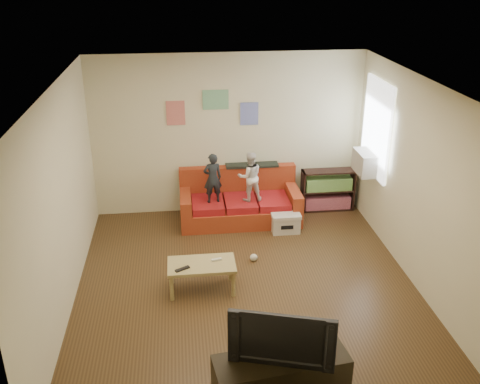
{
  "coord_description": "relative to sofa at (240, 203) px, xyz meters",
  "views": [
    {
      "loc": [
        -0.79,
        -5.98,
        4.05
      ],
      "look_at": [
        0.0,
        0.8,
        1.05
      ],
      "focal_mm": 40.0,
      "sensor_mm": 36.0,
      "label": 1
    }
  ],
  "objects": [
    {
      "name": "child_a",
      "position": [
        -0.45,
        -0.17,
        0.54
      ],
      "size": [
        0.33,
        0.24,
        0.83
      ],
      "primitive_type": "imported",
      "rotation": [
        0.0,
        0.0,
        3.31
      ],
      "color": "black",
      "rests_on": "sofa"
    },
    {
      "name": "artwork_center",
      "position": [
        -0.34,
        0.42,
        1.66
      ],
      "size": [
        0.42,
        0.01,
        0.32
      ],
      "primitive_type": "cube",
      "color": "#72B27F",
      "rests_on": "room_shell"
    },
    {
      "name": "tv_stand",
      "position": [
        -0.06,
        -4.04,
        -0.04
      ],
      "size": [
        1.37,
        0.61,
        0.5
      ],
      "primitive_type": "cube",
      "rotation": [
        0.0,
        0.0,
        0.13
      ],
      "color": "black",
      "rests_on": "ground"
    },
    {
      "name": "room_shell",
      "position": [
        -0.14,
        -2.07,
        1.06
      ],
      "size": [
        4.52,
        5.02,
        2.72
      ],
      "color": "#4D351C",
      "rests_on": "ground"
    },
    {
      "name": "artwork_right",
      "position": [
        0.21,
        0.42,
        1.41
      ],
      "size": [
        0.3,
        0.01,
        0.38
      ],
      "primitive_type": "cube",
      "color": "#727FCC",
      "rests_on": "room_shell"
    },
    {
      "name": "coffee_table",
      "position": [
        -0.74,
        -2.04,
        0.05
      ],
      "size": [
        0.88,
        0.48,
        0.4
      ],
      "color": "tan",
      "rests_on": "ground"
    },
    {
      "name": "file_box",
      "position": [
        0.68,
        -0.52,
        -0.13
      ],
      "size": [
        0.46,
        0.35,
        0.32
      ],
      "color": "beige",
      "rests_on": "ground"
    },
    {
      "name": "artwork_left",
      "position": [
        -0.99,
        0.42,
        1.46
      ],
      "size": [
        0.3,
        0.01,
        0.4
      ],
      "primitive_type": "cube",
      "color": "#D87266",
      "rests_on": "room_shell"
    },
    {
      "name": "child_b",
      "position": [
        0.15,
        -0.17,
        0.54
      ],
      "size": [
        0.43,
        0.35,
        0.83
      ],
      "primitive_type": "imported",
      "rotation": [
        0.0,
        0.0,
        3.25
      ],
      "color": "silver",
      "rests_on": "sofa"
    },
    {
      "name": "bookshelf",
      "position": [
        1.56,
        0.2,
        0.03
      ],
      "size": [
        0.91,
        0.27,
        0.73
      ],
      "color": "black",
      "rests_on": "ground"
    },
    {
      "name": "game_controller",
      "position": [
        -0.54,
        -1.99,
        0.12
      ],
      "size": [
        0.14,
        0.07,
        0.03
      ],
      "primitive_type": "cube",
      "rotation": [
        0.0,
        0.0,
        0.23
      ],
      "color": "beige",
      "rests_on": "coffee_table"
    },
    {
      "name": "remote",
      "position": [
        -0.99,
        -2.16,
        0.12
      ],
      "size": [
        0.2,
        0.14,
        0.02
      ],
      "primitive_type": "cube",
      "rotation": [
        0.0,
        0.0,
        0.51
      ],
      "color": "black",
      "rests_on": "coffee_table"
    },
    {
      "name": "sofa",
      "position": [
        0.0,
        0.0,
        0.0
      ],
      "size": [
        1.97,
        0.91,
        0.87
      ],
      "color": "#983418",
      "rests_on": "ground"
    },
    {
      "name": "window",
      "position": [
        2.08,
        -0.42,
        1.35
      ],
      "size": [
        0.04,
        1.08,
        1.48
      ],
      "primitive_type": "cube",
      "color": "white",
      "rests_on": "room_shell"
    },
    {
      "name": "ac_unit",
      "position": [
        1.96,
        -0.42,
        0.79
      ],
      "size": [
        0.28,
        0.55,
        0.35
      ],
      "primitive_type": "cube",
      "color": "#B7B2A3",
      "rests_on": "window"
    },
    {
      "name": "tissue",
      "position": [
        0.05,
        -1.4,
        -0.24
      ],
      "size": [
        0.11,
        0.11,
        0.11
      ],
      "primitive_type": "sphere",
      "rotation": [
        0.0,
        0.0,
        0.03
      ],
      "color": "beige",
      "rests_on": "ground"
    },
    {
      "name": "television",
      "position": [
        -0.06,
        -4.04,
        0.5
      ],
      "size": [
        1.01,
        0.42,
        0.58
      ],
      "primitive_type": "imported",
      "rotation": [
        0.0,
        0.0,
        -0.29
      ],
      "color": "black",
      "rests_on": "tv_stand"
    }
  ]
}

